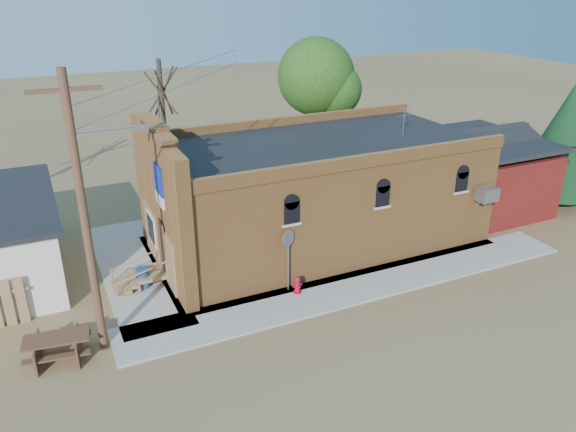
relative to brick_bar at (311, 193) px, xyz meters
name	(u,v)px	position (x,y,z in m)	size (l,w,h in m)	color
ground	(339,307)	(-1.64, -5.49, -2.34)	(120.00, 120.00, 0.00)	brown
sidewalk_south	(361,286)	(-0.14, -4.59, -2.30)	(19.00, 2.20, 0.08)	#9E9991
sidewalk_west	(134,270)	(-7.94, 0.51, -2.30)	(2.60, 10.00, 0.08)	#9E9991
brick_bar	(311,193)	(0.00, 0.00, 0.00)	(16.40, 7.97, 6.30)	#A76933
red_shed	(481,165)	(9.86, 0.01, -0.07)	(5.40, 6.40, 4.30)	#5F1012
utility_pole	(86,213)	(-9.79, -4.29, 2.43)	(3.12, 0.26, 9.00)	#472A1C
tree_bare_near	(161,90)	(-4.64, 7.51, 3.62)	(2.80, 2.80, 7.65)	#402F25
tree_leafy	(316,77)	(4.36, 8.01, 3.59)	(4.40, 4.40, 8.15)	#402F25
evergreen_tree	(567,136)	(13.86, -1.49, 1.37)	(3.60, 3.60, 6.50)	#402F25
fire_hydrant	(297,285)	(-2.65, -4.07, -1.92)	(0.41, 0.40, 0.70)	#A50922
stop_sign	(288,244)	(-2.86, -3.69, -0.31)	(0.63, 0.37, 2.54)	gray
trash_barrel	(143,278)	(-7.88, -1.11, -1.87)	(0.51, 0.51, 0.78)	navy
picnic_table	(57,345)	(-11.23, -4.39, -1.80)	(2.17, 1.74, 0.83)	#543221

